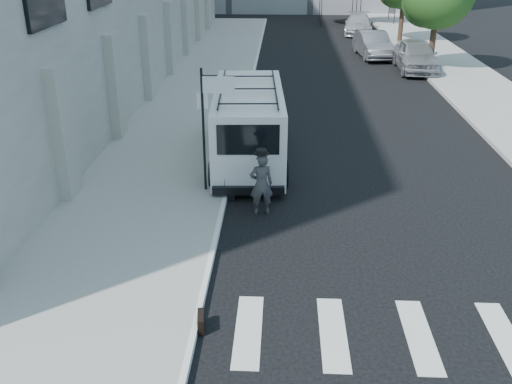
# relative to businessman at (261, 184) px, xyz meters

# --- Properties ---
(ground) EXTENTS (120.00, 120.00, 0.00)m
(ground) POSITION_rel_businessman_xyz_m (0.95, -2.00, -0.85)
(ground) COLOR black
(ground) RESTS_ON ground
(sidewalk_left) EXTENTS (4.50, 48.00, 0.15)m
(sidewalk_left) POSITION_rel_businessman_xyz_m (-3.30, 14.00, -0.78)
(sidewalk_left) COLOR gray
(sidewalk_left) RESTS_ON ground
(sidewalk_right) EXTENTS (4.00, 56.00, 0.15)m
(sidewalk_right) POSITION_rel_businessman_xyz_m (9.95, 18.00, -0.78)
(sidewalk_right) COLOR gray
(sidewalk_right) RESTS_ON ground
(sign_pole) EXTENTS (1.03, 0.07, 3.50)m
(sign_pole) POSITION_rel_businessman_xyz_m (-1.41, 1.20, 1.80)
(sign_pole) COLOR black
(sign_pole) RESTS_ON sidewalk_left
(businessman) EXTENTS (0.70, 0.53, 1.71)m
(businessman) POSITION_rel_businessman_xyz_m (0.00, 0.00, 0.00)
(businessman) COLOR #363639
(businessman) RESTS_ON ground
(briefcase) EXTENTS (0.17, 0.45, 0.34)m
(briefcase) POSITION_rel_businessman_xyz_m (-0.95, -5.00, -0.68)
(briefcase) COLOR black
(briefcase) RESTS_ON ground
(suitcase) EXTENTS (0.33, 0.48, 1.23)m
(suitcase) POSITION_rel_businessman_xyz_m (-0.95, 1.00, -0.53)
(suitcase) COLOR black
(suitcase) RESTS_ON ground
(cargo_van) EXTENTS (2.57, 6.60, 2.43)m
(cargo_van) POSITION_rel_businessman_xyz_m (-0.56, 3.89, 0.40)
(cargo_van) COLOR silver
(cargo_van) RESTS_ON ground
(parked_car_a) EXTENTS (2.12, 5.00, 1.69)m
(parked_car_a) POSITION_rel_businessman_xyz_m (7.75, 18.01, -0.01)
(parked_car_a) COLOR gray
(parked_car_a) RESTS_ON ground
(parked_car_b) EXTENTS (2.04, 4.74, 1.52)m
(parked_car_b) POSITION_rel_businessman_xyz_m (5.95, 21.77, -0.10)
(parked_car_b) COLOR #53545B
(parked_car_b) RESTS_ON ground
(parked_car_c) EXTENTS (2.56, 5.08, 1.42)m
(parked_car_c) POSITION_rel_businessman_xyz_m (6.13, 30.84, -0.15)
(parked_car_c) COLOR #A6A9AE
(parked_car_c) RESTS_ON ground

